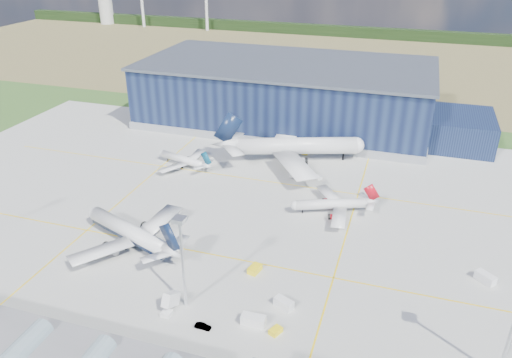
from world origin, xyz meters
name	(u,v)px	position (x,y,z in m)	size (l,w,h in m)	color
ground	(199,230)	(0.00, 0.00, 0.00)	(600.00, 600.00, 0.00)	#304C1C
apron	(213,213)	(0.00, 10.00, 0.03)	(220.00, 160.00, 0.08)	#9F9F9A
farmland	(334,59)	(0.00, 220.00, 0.00)	(600.00, 220.00, 0.01)	olive
treeline	(352,32)	(0.00, 300.00, 4.00)	(600.00, 8.00, 8.00)	black
hangar	(292,96)	(2.81, 94.80, 11.62)	(145.00, 62.00, 26.10)	#101938
light_mast_center	(182,248)	(10.00, -30.00, 15.43)	(2.60, 2.60, 23.00)	silver
airliner_navy	(128,224)	(-14.80, -12.00, 6.10)	(37.44, 36.62, 12.21)	silver
airliner_red	(331,199)	(33.57, 21.11, 4.44)	(27.24, 26.65, 8.88)	silver
airliner_widebody	(296,138)	(14.59, 54.47, 9.09)	(55.78, 54.57, 18.19)	silver
airliner_regional	(183,156)	(-22.58, 37.52, 3.95)	(24.23, 23.71, 7.90)	silver
gse_tug_a	(255,269)	(20.96, -13.51, 0.79)	(2.32, 3.80, 1.58)	yellow
gse_tug_b	(276,331)	(31.66, -32.22, 0.60)	(1.85, 2.78, 1.20)	yellow
gse_van_a	(253,320)	(26.40, -31.17, 1.14)	(2.28, 5.23, 2.28)	white
gse_van_b	(485,278)	(74.91, -0.13, 1.11)	(2.22, 4.85, 2.22)	white
gse_tug_c	(306,152)	(16.65, 62.00, 0.74)	(2.11, 3.37, 1.47)	yellow
gse_cart_b	(318,177)	(25.43, 42.36, 0.59)	(1.83, 2.74, 1.19)	white
gse_van_c	(284,304)	(31.16, -23.93, 1.07)	(2.14, 4.46, 2.14)	white
airstair	(171,302)	(7.36, -31.84, 1.55)	(1.93, 4.83, 3.09)	white
car_b	(203,326)	(16.58, -35.66, 0.59)	(1.24, 3.56, 1.17)	#99999E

